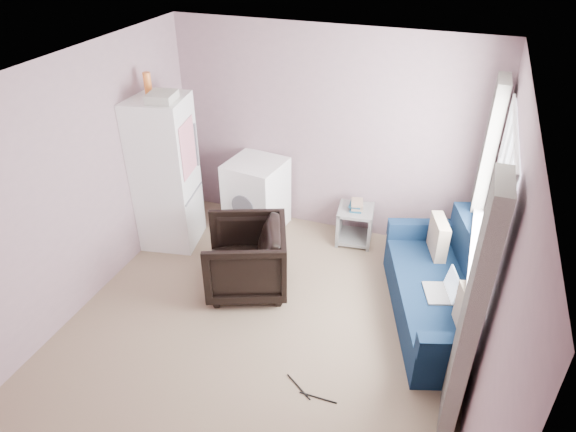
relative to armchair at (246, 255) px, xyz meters
name	(u,v)px	position (x,y,z in m)	size (l,w,h in m)	color
room	(261,225)	(0.44, -0.58, 0.83)	(3.84, 4.24, 2.54)	#8F765E
armchair	(246,255)	(0.00, 0.00, 0.00)	(0.82, 0.77, 0.85)	black
fridge	(166,173)	(-1.22, 0.54, 0.50)	(0.73, 0.72, 2.06)	white
washing_machine	(256,194)	(-0.36, 1.17, 0.05)	(0.73, 0.73, 0.91)	white
side_table	(355,222)	(0.89, 1.26, -0.16)	(0.46, 0.46, 0.57)	gray
sofa	(448,295)	(2.06, 0.21, -0.12)	(1.39, 2.06, 0.84)	#0E2341
window_dressing	(478,235)	(2.21, 0.11, 0.68)	(0.17, 2.62, 2.18)	white
floor_cables	(308,392)	(1.07, -1.13, -0.42)	(0.50, 0.20, 0.01)	black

